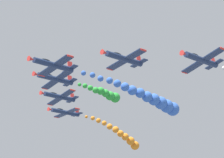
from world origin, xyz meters
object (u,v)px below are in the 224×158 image
object	(u,v)px
airplane_lead	(53,65)
airplane_left_outer	(201,60)
airplane_left_inner	(124,58)
airplane_high_slot	(65,112)
airplane_right_outer	(59,97)
airplane_right_inner	(55,79)

from	to	relation	value
airplane_lead	airplane_left_outer	size ratio (longest dim) A/B	1.00
airplane_lead	airplane_left_inner	world-z (taller)	airplane_left_inner
airplane_high_slot	airplane_lead	bearing A→B (deg)	139.06
airplane_lead	airplane_high_slot	bearing A→B (deg)	-40.94
airplane_lead	airplane_high_slot	xyz separation A→B (m)	(30.92, -26.83, 0.08)
airplane_left_inner	airplane_right_outer	size ratio (longest dim) A/B	1.00
airplane_left_inner	airplane_right_inner	size ratio (longest dim) A/B	1.00
airplane_left_outer	airplane_right_outer	bearing A→B (deg)	0.92
airplane_lead	airplane_left_inner	xyz separation A→B (m)	(-10.16, -9.01, 0.81)
airplane_right_inner	airplane_left_outer	size ratio (longest dim) A/B	1.00
airplane_right_inner	airplane_left_outer	world-z (taller)	airplane_right_inner
airplane_lead	airplane_right_outer	xyz separation A→B (m)	(21.25, -17.49, 0.91)
airplane_right_outer	airplane_high_slot	world-z (taller)	airplane_right_outer
airplane_left_inner	airplane_left_outer	bearing A→B (deg)	-140.31
airplane_right_outer	airplane_high_slot	size ratio (longest dim) A/B	1.00
airplane_right_outer	airplane_high_slot	xyz separation A→B (m)	(9.68, -9.33, -0.83)
airplane_left_inner	airplane_right_inner	bearing A→B (deg)	3.71
airplane_left_inner	airplane_high_slot	distance (m)	44.79
airplane_left_inner	airplane_right_outer	distance (m)	32.53
airplane_lead	airplane_left_inner	size ratio (longest dim) A/B	1.00
airplane_lead	airplane_left_outer	world-z (taller)	airplane_lead
airplane_lead	airplane_right_inner	world-z (taller)	airplane_right_inner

